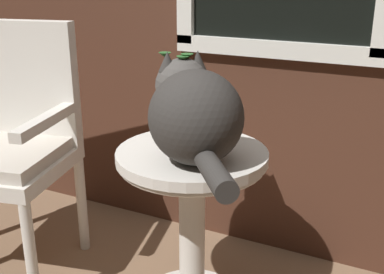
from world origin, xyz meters
name	(u,v)px	position (x,y,z in m)	size (l,w,h in m)	color
wicker_side_table	(192,203)	(0.13, 0.16, 0.44)	(0.52, 0.52, 0.64)	silver
wicker_chair	(6,136)	(-0.70, 0.12, 0.58)	(0.62, 0.58, 1.04)	silver
cat	(194,111)	(0.17, 0.11, 0.80)	(0.48, 0.56, 0.32)	#33302D
pewter_vase_with_ivy	(173,116)	(0.03, 0.22, 0.74)	(0.12, 0.11, 0.32)	gray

